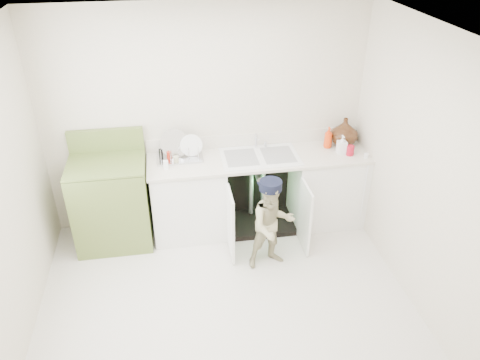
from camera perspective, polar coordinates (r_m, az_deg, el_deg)
The scene contains 5 objects.
ground at distance 4.62m, azimuth -1.67°, elevation -14.67°, with size 3.50×3.50×0.00m, color beige.
room_shell at distance 3.83m, azimuth -1.95°, elevation -1.40°, with size 6.00×5.50×1.26m.
counter_run at distance 5.34m, azimuth 2.61°, elevation -1.12°, with size 2.44×1.02×1.22m.
avocado_stove at distance 5.25m, azimuth -15.35°, elevation -2.50°, with size 0.79×0.65×1.23m.
repair_worker at distance 4.73m, azimuth 3.95°, elevation -5.37°, with size 0.53×0.60×1.00m.
Camera 1 is at (-0.40, -3.22, 3.28)m, focal length 35.00 mm.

